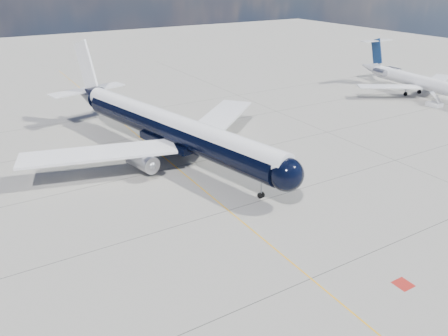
{
  "coord_description": "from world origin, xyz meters",
  "views": [
    {
      "loc": [
        -24.09,
        -29.3,
        26.47
      ],
      "look_at": [
        1.42,
        13.42,
        4.0
      ],
      "focal_mm": 35.0,
      "sensor_mm": 36.0,
      "label": 1
    }
  ],
  "objects": [
    {
      "name": "taxiway_centerline",
      "position": [
        0.0,
        25.0,
        0.0
      ],
      "size": [
        0.16,
        160.0,
        0.01
      ],
      "primitive_type": "cube",
      "color": "#E9A20C",
      "rests_on": "ground"
    },
    {
      "name": "regional_jet",
      "position": [
        65.52,
        35.38,
        3.58
      ],
      "size": [
        29.08,
        33.53,
        11.35
      ],
      "rotation": [
        0.0,
        0.0,
        -0.09
      ],
      "color": "white",
      "rests_on": "ground"
    },
    {
      "name": "boarding_stair",
      "position": [
        61.33,
        25.59,
        0.58
      ],
      "size": [
        2.34,
        2.89,
        3.12
      ],
      "rotation": [
        0.0,
        0.0,
        -0.03
      ],
      "color": "white",
      "rests_on": "ground"
    },
    {
      "name": "main_airliner",
      "position": [
        0.83,
        29.7,
        4.82
      ],
      "size": [
        43.01,
        53.14,
        15.52
      ],
      "rotation": [
        0.0,
        0.0,
        0.23
      ],
      "color": "black",
      "rests_on": "ground"
    },
    {
      "name": "ground",
      "position": [
        0.0,
        30.0,
        0.0
      ],
      "size": [
        320.0,
        320.0,
        0.0
      ],
      "primitive_type": "plane",
      "color": "gray",
      "rests_on": "ground"
    },
    {
      "name": "red_marking",
      "position": [
        6.8,
        -10.0,
        0.0
      ],
      "size": [
        1.6,
        1.6,
        0.01
      ],
      "primitive_type": "cube",
      "color": "maroon",
      "rests_on": "ground"
    }
  ]
}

